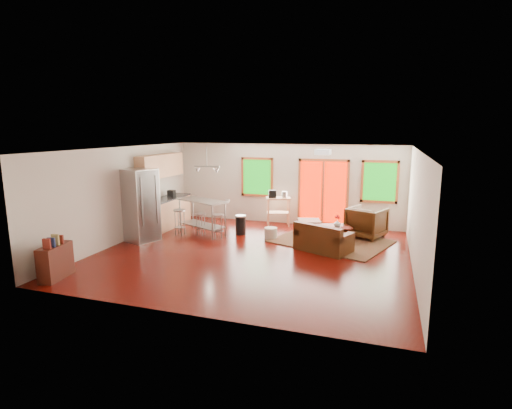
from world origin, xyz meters
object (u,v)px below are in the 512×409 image
(coffee_table, at_px, (332,228))
(island, at_px, (202,211))
(armchair, at_px, (367,221))
(rug, at_px, (331,241))
(refrigerator, at_px, (140,205))
(kitchen_cart, at_px, (278,202))
(loveseat, at_px, (323,240))
(ottoman, at_px, (309,227))

(coffee_table, relative_size, island, 0.68)
(armchair, height_order, island, island)
(rug, xyz_separation_m, island, (-3.76, -0.32, 0.69))
(coffee_table, height_order, refrigerator, refrigerator)
(rug, bearing_deg, kitchen_cart, 144.79)
(kitchen_cart, bearing_deg, island, -138.44)
(loveseat, bearing_deg, kitchen_cart, 151.91)
(rug, height_order, coffee_table, coffee_table)
(loveseat, xyz_separation_m, armchair, (0.98, 1.69, 0.20))
(rug, bearing_deg, armchair, 40.88)
(loveseat, distance_m, kitchen_cart, 2.93)
(rug, relative_size, armchair, 3.00)
(armchair, height_order, kitchen_cart, kitchen_cart)
(ottoman, relative_size, refrigerator, 0.32)
(kitchen_cart, bearing_deg, refrigerator, -138.35)
(armchair, bearing_deg, loveseat, 83.12)
(coffee_table, height_order, armchair, armchair)
(ottoman, xyz_separation_m, island, (-3.02, -0.95, 0.49))
(coffee_table, height_order, ottoman, ottoman)
(armchair, distance_m, refrigerator, 6.39)
(ottoman, xyz_separation_m, kitchen_cart, (-1.16, 0.70, 0.58))
(island, bearing_deg, rug, 4.81)
(loveseat, xyz_separation_m, ottoman, (-0.65, 1.56, -0.07))
(ottoman, relative_size, island, 0.37)
(loveseat, bearing_deg, refrigerator, -150.27)
(refrigerator, xyz_separation_m, island, (1.31, 1.17, -0.30))
(armchair, distance_m, island, 4.78)
(rug, distance_m, island, 3.83)
(armchair, xyz_separation_m, refrigerator, (-5.96, -2.26, 0.52))
(ottoman, bearing_deg, kitchen_cart, 148.90)
(loveseat, relative_size, refrigerator, 0.78)
(ottoman, bearing_deg, island, -162.47)
(refrigerator, bearing_deg, rug, 34.54)
(rug, distance_m, ottoman, 0.99)
(coffee_table, relative_size, kitchen_cart, 1.02)
(coffee_table, bearing_deg, island, -172.30)
(ottoman, distance_m, kitchen_cart, 1.47)
(coffee_table, xyz_separation_m, island, (-3.75, -0.51, 0.35))
(loveseat, distance_m, island, 3.74)
(armchair, bearing_deg, ottoman, 28.02)
(ottoman, distance_m, island, 3.21)
(refrigerator, distance_m, kitchen_cart, 4.25)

